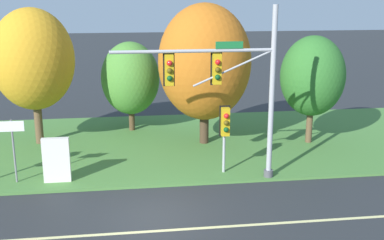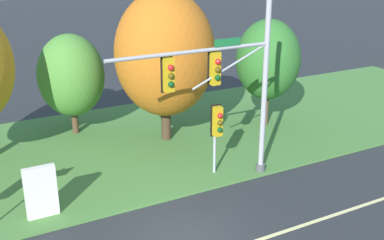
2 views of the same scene
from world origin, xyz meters
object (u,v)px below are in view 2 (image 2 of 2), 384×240
Objects in this scene: traffic_signal_mast at (227,81)px; info_kiosk at (41,192)px; pedestrian_signal_near_kerb at (217,125)px; tree_behind_signpost at (165,54)px; tree_mid_verge at (268,60)px; tree_left_of_mast at (71,76)px.

info_kiosk is (-7.11, 0.64, -3.21)m from traffic_signal_mast.
pedestrian_signal_near_kerb is 4.95m from tree_behind_signpost.
tree_left_of_mast is at bearing 158.83° from tree_mid_verge.
tree_mid_verge is (5.30, 3.86, 1.34)m from pedestrian_signal_near_kerb.
traffic_signal_mast is at bearing -139.60° from tree_mid_verge.
tree_mid_verge is (5.27, 4.49, -0.65)m from traffic_signal_mast.
traffic_signal_mast reaches higher than pedestrian_signal_near_kerb.
pedestrian_signal_near_kerb is at bearing -0.08° from info_kiosk.
pedestrian_signal_near_kerb is 0.60× the size of tree_left_of_mast.
tree_left_of_mast is 9.87m from tree_mid_verge.
tree_left_of_mast is at bearing 115.96° from traffic_signal_mast.
traffic_signal_mast is at bearing -87.60° from pedestrian_signal_near_kerb.
tree_mid_verge is at bearing 36.04° from pedestrian_signal_near_kerb.
traffic_signal_mast reaches higher than tree_mid_verge.
pedestrian_signal_near_kerb reaches higher than info_kiosk.
info_kiosk is (-6.90, -4.48, -3.28)m from tree_behind_signpost.
tree_behind_signpost is at bearing 173.36° from tree_mid_verge.
tree_mid_verge is at bearing 40.40° from traffic_signal_mast.
pedestrian_signal_near_kerb is (-0.03, 0.63, -1.98)m from traffic_signal_mast.
tree_left_of_mast is 0.90× the size of tree_mid_verge.
tree_behind_signpost reaches higher than info_kiosk.
tree_behind_signpost is (-0.18, 4.49, 2.06)m from pedestrian_signal_near_kerb.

